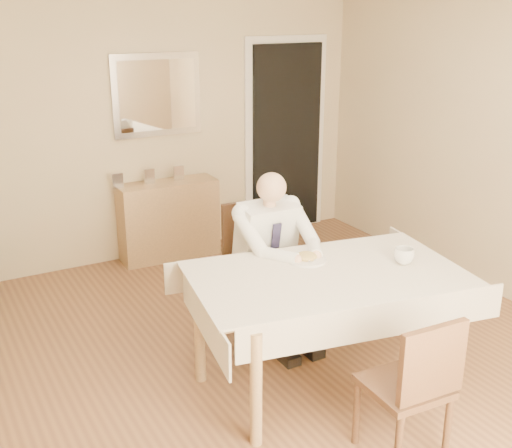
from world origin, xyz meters
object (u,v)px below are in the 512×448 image
chair_near (415,382)px  seated_man (278,252)px  sideboard (169,220)px  dining_table (327,285)px  chair_far (257,258)px  coffee_mug (404,256)px

chair_near → seated_man: seated_man is taller
seated_man → sideboard: bearing=91.9°
chair_near → sideboard: (-0.01, 3.40, -0.10)m
dining_table → seated_man: size_ratio=1.52×
dining_table → chair_far: bearing=100.0°
dining_table → sideboard: 2.53m
seated_man → dining_table: bearing=-90.0°
chair_near → sideboard: size_ratio=0.91×
dining_table → coffee_mug: size_ratio=14.31×
sideboard → seated_man: bearing=-86.0°
coffee_mug → sideboard: coffee_mug is taller
seated_man → sideboard: 1.94m
chair_near → dining_table: bearing=89.2°
dining_table → sideboard: size_ratio=2.01×
chair_near → seated_man: 1.50m
seated_man → sideboard: size_ratio=1.32×
chair_far → chair_near: 1.78m
coffee_mug → seated_man: bearing=126.5°
chair_far → sideboard: bearing=94.9°
seated_man → chair_near: bearing=-92.2°
coffee_mug → sideboard: 2.72m
dining_table → seated_man: (-0.00, 0.59, 0.02)m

